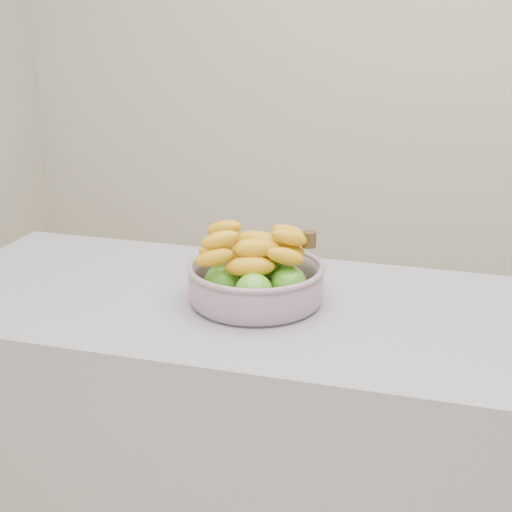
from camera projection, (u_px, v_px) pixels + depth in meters
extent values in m
cube|color=beige|center=(448.00, 38.00, 3.01)|extent=(4.00, 0.05, 2.70)
cube|color=gray|center=(382.00, 506.00, 1.55)|extent=(2.00, 0.60, 0.90)
cylinder|color=#A0AEC0|center=(256.00, 299.00, 1.47)|extent=(0.24, 0.24, 0.01)
torus|color=#A0AEC0|center=(256.00, 267.00, 1.45)|extent=(0.28, 0.28, 0.01)
sphere|color=#3A8C18|center=(254.00, 292.00, 1.39)|extent=(0.08, 0.08, 0.08)
sphere|color=#3A8C18|center=(288.00, 284.00, 1.44)|extent=(0.08, 0.08, 0.08)
sphere|color=#3A8C18|center=(277.00, 270.00, 1.51)|extent=(0.08, 0.08, 0.08)
sphere|color=#3A8C18|center=(239.00, 269.00, 1.52)|extent=(0.08, 0.08, 0.08)
sphere|color=#3A8C18|center=(223.00, 282.00, 1.44)|extent=(0.08, 0.08, 0.08)
ellipsoid|color=#EDB113|center=(250.00, 267.00, 1.40)|extent=(0.18, 0.10, 0.04)
ellipsoid|color=#EDB113|center=(251.00, 259.00, 1.45)|extent=(0.18, 0.08, 0.04)
ellipsoid|color=#EDB113|center=(253.00, 252.00, 1.49)|extent=(0.18, 0.06, 0.04)
ellipsoid|color=#EDB113|center=(255.00, 248.00, 1.41)|extent=(0.18, 0.11, 0.04)
ellipsoid|color=#EDB113|center=(257.00, 241.00, 1.46)|extent=(0.18, 0.04, 0.04)
cylinder|color=#3D2B13|center=(309.00, 239.00, 1.42)|extent=(0.03, 0.03, 0.03)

